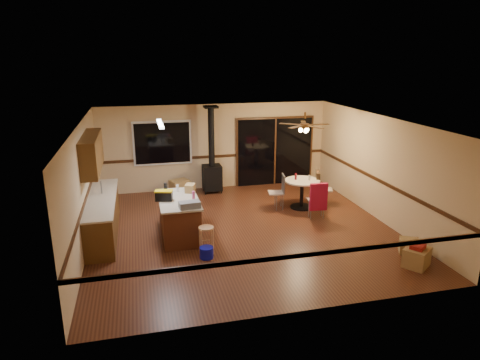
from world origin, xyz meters
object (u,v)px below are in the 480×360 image
object	(u,v)px
toolbox_grey	(190,205)
blue_bucket	(206,252)
chair_left	(280,188)
box_under_window	(180,187)
wood_stove	(212,169)
bar_stool	(206,240)
toolbox_black	(164,196)
chair_right	(319,184)
box_corner_b	(409,246)
box_corner_a	(417,257)
chair_near	(318,197)
kitchen_island	(179,217)
dining_table	(302,189)

from	to	relation	value
toolbox_grey	blue_bucket	bearing A→B (deg)	-68.11
chair_left	toolbox_grey	bearing A→B (deg)	-145.31
toolbox_grey	box_under_window	xyz separation A→B (m)	(0.15, 3.74, -0.76)
wood_stove	bar_stool	distance (m)	4.17
toolbox_grey	toolbox_black	world-z (taller)	toolbox_black
chair_left	box_under_window	world-z (taller)	chair_left
blue_bucket	chair_right	size ratio (longest dim) A/B	0.40
box_corner_b	box_corner_a	bearing A→B (deg)	-111.01
bar_stool	box_corner_a	xyz separation A→B (m)	(3.92, -1.57, -0.10)
chair_right	toolbox_black	bearing A→B (deg)	-163.46
box_under_window	box_corner_a	distance (m)	6.97
box_under_window	box_corner_a	size ratio (longest dim) A/B	1.06
chair_near	bar_stool	bearing A→B (deg)	-157.93
toolbox_grey	chair_near	distance (m)	3.46
chair_right	box_corner_b	size ratio (longest dim) A/B	1.83
chair_left	box_corner_a	bearing A→B (deg)	-67.53
box_under_window	box_corner_b	xyz separation A→B (m)	(4.26, -5.13, -0.06)
kitchen_island	dining_table	xyz separation A→B (m)	(3.42, 1.11, 0.08)
chair_near	chair_right	distance (m)	1.09
blue_bucket	chair_left	distance (m)	3.46
bar_stool	chair_left	size ratio (longest dim) A/B	1.12
wood_stove	chair_left	xyz separation A→B (m)	(1.52, -1.86, -0.14)
box_corner_a	box_corner_b	bearing A→B (deg)	68.99
wood_stove	dining_table	size ratio (longest dim) A/B	2.65
blue_bucket	chair_left	world-z (taller)	chair_left
bar_stool	box_corner_b	xyz separation A→B (m)	(4.13, -1.02, -0.13)
wood_stove	box_corner_a	size ratio (longest dim) A/B	5.04
toolbox_black	box_under_window	distance (m)	3.30
toolbox_black	box_corner_b	world-z (taller)	toolbox_black
chair_right	box_corner_a	size ratio (longest dim) A/B	1.40
kitchen_island	toolbox_grey	world-z (taller)	toolbox_grey
dining_table	chair_near	size ratio (longest dim) A/B	1.36
chair_right	chair_near	bearing A→B (deg)	-114.04
box_under_window	chair_right	bearing A→B (deg)	-27.39
bar_stool	chair_near	size ratio (longest dim) A/B	0.83
toolbox_grey	box_corner_a	size ratio (longest dim) A/B	0.88
wood_stove	chair_right	world-z (taller)	wood_stove
toolbox_black	toolbox_grey	bearing A→B (deg)	-50.67
chair_near	blue_bucket	bearing A→B (deg)	-154.42
toolbox_black	chair_left	xyz separation A→B (m)	(3.14, 1.23, -0.41)
kitchen_island	chair_right	world-z (taller)	chair_right
kitchen_island	blue_bucket	world-z (taller)	kitchen_island
toolbox_black	chair_near	xyz separation A→B (m)	(3.82, 0.27, -0.40)
kitchen_island	box_corner_b	world-z (taller)	kitchen_island
wood_stove	chair_near	distance (m)	3.58
toolbox_black	bar_stool	bearing A→B (deg)	-51.19
wood_stove	chair_right	bearing A→B (deg)	-34.59
kitchen_island	chair_near	size ratio (longest dim) A/B	2.40
kitchen_island	chair_left	world-z (taller)	chair_left
toolbox_grey	bar_stool	size ratio (longest dim) A/B	0.76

